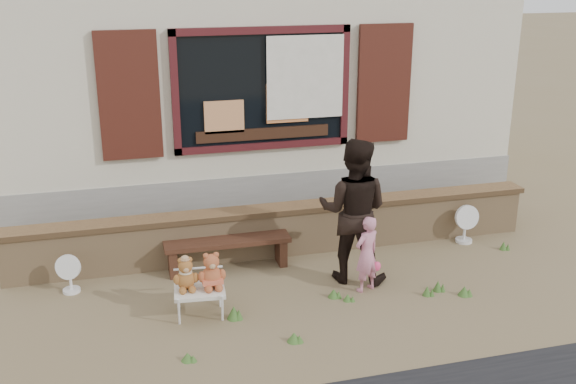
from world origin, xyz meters
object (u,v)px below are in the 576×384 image
object	(u,v)px
teddy_bear_right	(212,269)
adult	(353,211)
folding_chair	(200,290)
teddy_bear_left	(186,273)
bench	(228,247)
child	(367,254)

from	to	relation	value
teddy_bear_right	adult	bearing A→B (deg)	19.77
folding_chair	teddy_bear_left	world-z (taller)	teddy_bear_left
folding_chair	adult	xyz separation A→B (m)	(1.94, 0.43, 0.59)
bench	adult	distance (m)	1.68
folding_chair	teddy_bear_left	xyz separation A→B (m)	(-0.14, 0.01, 0.22)
child	adult	xyz separation A→B (m)	(-0.05, 0.34, 0.42)
folding_chair	adult	size ratio (longest dim) A/B	0.33
bench	folding_chair	distance (m)	1.21
child	adult	distance (m)	0.55
folding_chair	teddy_bear_right	world-z (taller)	teddy_bear_right
child	teddy_bear_right	bearing A→B (deg)	-19.58
bench	teddy_bear_right	xyz separation A→B (m)	(-0.37, -1.11, 0.25)
bench	folding_chair	xyz separation A→B (m)	(-0.51, -1.10, 0.01)
bench	child	bearing A→B (deg)	-33.59
teddy_bear_left	teddy_bear_right	world-z (taller)	teddy_bear_right
bench	teddy_bear_left	bearing A→B (deg)	-120.32
folding_chair	teddy_bear_left	bearing A→B (deg)	180.00
teddy_bear_left	child	world-z (taller)	child
folding_chair	teddy_bear_left	size ratio (longest dim) A/B	1.57
teddy_bear_right	child	world-z (taller)	child
teddy_bear_left	child	xyz separation A→B (m)	(2.13, 0.07, -0.06)
bench	folding_chair	size ratio (longest dim) A/B	2.69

